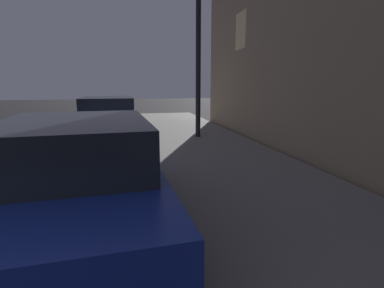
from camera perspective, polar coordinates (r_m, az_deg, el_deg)
car_blue at (r=3.92m, az=-21.03°, el=-5.84°), size 2.27×4.54×1.43m
car_silver at (r=10.27m, az=-15.90°, el=4.86°), size 2.12×4.33×1.43m
street_lamp at (r=9.63m, az=1.25°, el=20.93°), size 0.44×0.44×4.84m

